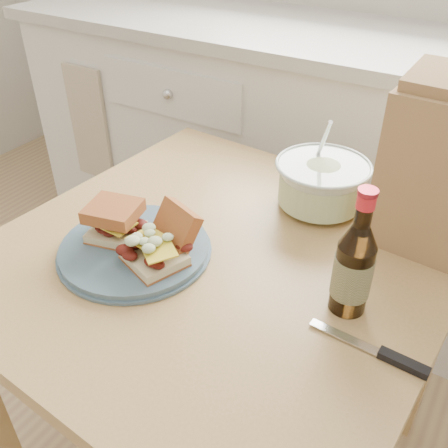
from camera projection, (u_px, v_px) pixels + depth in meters
The scene contains 8 objects.
cabinet_run at pixel (336, 169), 1.79m from camera, with size 2.50×0.64×0.94m.
dining_table at pixel (219, 291), 1.06m from camera, with size 0.92×0.92×0.72m.
plate at pixel (135, 249), 0.99m from camera, with size 0.29×0.29×0.02m, color #496477.
sandwich_left at pixel (115, 221), 0.99m from camera, with size 0.12×0.11×0.07m.
sandwich_right at pixel (161, 243), 0.94m from camera, with size 0.13×0.17×0.09m.
coleslaw_bowl at pixel (321, 186), 1.10m from camera, with size 0.21×0.21×0.21m.
beer_bottle at pixel (354, 267), 0.82m from camera, with size 0.07×0.07×0.24m.
knife at pixel (388, 356), 0.77m from camera, with size 0.20×0.03×0.01m.
Camera 1 is at (0.49, 0.14, 1.34)m, focal length 40.00 mm.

